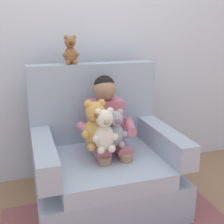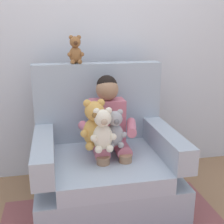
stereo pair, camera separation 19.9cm
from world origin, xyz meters
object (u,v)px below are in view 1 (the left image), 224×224
object	(u,v)px
plush_honey	(95,126)
plush_brown_on_backrest	(70,51)
seated_child	(107,126)
armchair	(104,163)
plush_grey	(115,129)
plush_cream	(104,131)

from	to	relation	value
plush_honey	plush_brown_on_backrest	size ratio (longest dim) A/B	1.58
plush_brown_on_backrest	seated_child	bearing A→B (deg)	-68.69
plush_honey	armchair	bearing A→B (deg)	54.45
plush_grey	plush_brown_on_backrest	xyz separation A→B (m)	(-0.22, 0.44, 0.51)
armchair	plush_grey	distance (m)	0.36
armchair	plush_brown_on_backrest	world-z (taller)	plush_brown_on_backrest
seated_child	plush_brown_on_backrest	bearing A→B (deg)	120.19
plush_cream	plush_grey	world-z (taller)	plush_cream
plush_grey	plush_brown_on_backrest	world-z (taller)	plush_brown_on_backrest
plush_honey	plush_brown_on_backrest	bearing A→B (deg)	100.22
plush_honey	plush_brown_on_backrest	distance (m)	0.64
plush_cream	plush_grey	xyz separation A→B (m)	(0.09, 0.05, -0.01)
seated_child	plush_grey	bearing A→B (deg)	-90.99
seated_child	plush_cream	bearing A→B (deg)	-117.66
armchair	plush_honey	distance (m)	0.39
armchair	plush_honey	size ratio (longest dim) A/B	3.04
plush_brown_on_backrest	plush_cream	bearing A→B (deg)	-90.01
seated_child	plush_grey	distance (m)	0.15
armchair	plush_cream	bearing A→B (deg)	-103.48
plush_grey	plush_brown_on_backrest	size ratio (longest dim) A/B	1.23
armchair	seated_child	xyz separation A→B (m)	(0.03, 0.00, 0.30)
plush_honey	plush_grey	size ratio (longest dim) A/B	1.29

